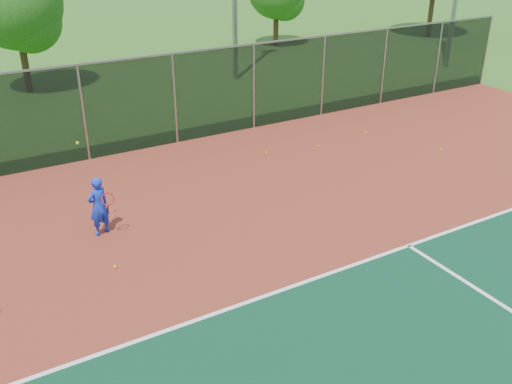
% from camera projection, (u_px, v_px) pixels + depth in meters
% --- Properties ---
extents(ground, '(120.00, 120.00, 0.00)m').
position_uv_depth(ground, '(445.00, 353.00, 10.06)').
color(ground, '#2B601B').
rests_on(ground, ground).
extents(court_apron, '(30.00, 20.00, 0.02)m').
position_uv_depth(court_apron, '(370.00, 294.00, 11.61)').
color(court_apron, maroon).
rests_on(court_apron, ground).
extents(fence_back, '(30.00, 0.06, 3.03)m').
position_uv_depth(fence_back, '(175.00, 98.00, 18.72)').
color(fence_back, black).
rests_on(fence_back, court_apron).
extents(tennis_player, '(0.63, 0.67, 2.39)m').
position_uv_depth(tennis_player, '(98.00, 206.00, 13.49)').
color(tennis_player, '#1633D2').
rests_on(tennis_player, court_apron).
extents(practice_ball_0, '(0.07, 0.07, 0.07)m').
position_uv_depth(practice_ball_0, '(115.00, 267.00, 12.44)').
color(practice_ball_0, gold).
rests_on(practice_ball_0, court_apron).
extents(practice_ball_3, '(0.07, 0.07, 0.07)m').
position_uv_depth(practice_ball_3, '(366.00, 132.00, 20.16)').
color(practice_ball_3, gold).
rests_on(practice_ball_3, court_apron).
extents(practice_ball_4, '(0.07, 0.07, 0.07)m').
position_uv_depth(practice_ball_4, '(266.00, 153.00, 18.43)').
color(practice_ball_4, gold).
rests_on(practice_ball_4, court_apron).
extents(practice_ball_5, '(0.07, 0.07, 0.07)m').
position_uv_depth(practice_ball_5, '(318.00, 146.00, 18.94)').
color(practice_ball_5, gold).
rests_on(practice_ball_5, court_apron).
extents(practice_ball_6, '(0.07, 0.07, 0.07)m').
position_uv_depth(practice_ball_6, '(441.00, 150.00, 18.67)').
color(practice_ball_6, gold).
rests_on(practice_ball_6, court_apron).
extents(tree_back_left, '(3.90, 3.90, 5.72)m').
position_uv_depth(tree_back_left, '(18.00, 7.00, 23.43)').
color(tree_back_left, '#352213').
rests_on(tree_back_left, ground).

